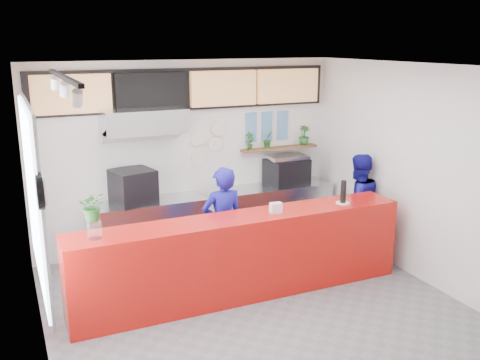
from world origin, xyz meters
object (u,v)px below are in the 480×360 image
object	(u,v)px
staff_center	(223,225)
pepper_mill	(343,192)
service_counter	(242,256)
panini_oven	(133,187)
staff_right	(357,204)
espresso_machine	(287,172)

from	to	relation	value
staff_center	pepper_mill	bearing A→B (deg)	159.82
staff_center	pepper_mill	world-z (taller)	staff_center
service_counter	panini_oven	xyz separation A→B (m)	(-0.99, 1.80, 0.61)
panini_oven	staff_center	size ratio (longest dim) A/B	0.35
panini_oven	staff_right	size ratio (longest dim) A/B	0.36
service_counter	panini_oven	size ratio (longest dim) A/B	7.87
staff_center	espresso_machine	bearing A→B (deg)	-142.56
panini_oven	pepper_mill	distance (m)	3.11
espresso_machine	pepper_mill	distance (m)	1.87
staff_center	pepper_mill	size ratio (longest dim) A/B	5.27
service_counter	espresso_machine	distance (m)	2.50
panini_oven	pepper_mill	world-z (taller)	pepper_mill
panini_oven	espresso_machine	world-z (taller)	panini_oven
espresso_machine	staff_center	size ratio (longest dim) A/B	0.42
service_counter	staff_right	distance (m)	2.36
espresso_machine	staff_center	distance (m)	2.14
staff_right	pepper_mill	bearing A→B (deg)	44.06
panini_oven	pepper_mill	xyz separation A→B (m)	(2.49, -1.86, 0.11)
staff_right	staff_center	bearing A→B (deg)	4.28
service_counter	espresso_machine	world-z (taller)	espresso_machine
panini_oven	staff_center	distance (m)	1.61
service_counter	pepper_mill	size ratio (longest dim) A/B	14.48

